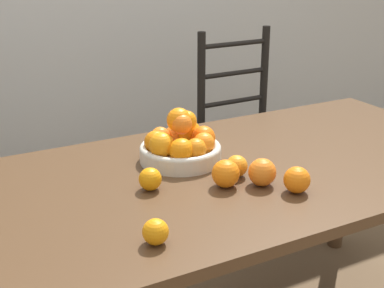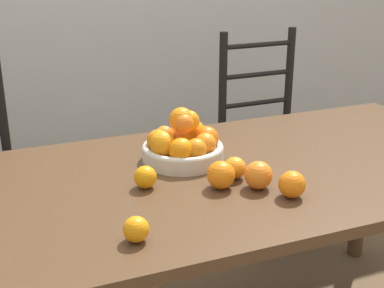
{
  "view_description": "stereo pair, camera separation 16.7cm",
  "coord_description": "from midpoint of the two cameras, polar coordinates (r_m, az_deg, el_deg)",
  "views": [
    {
      "loc": [
        -0.8,
        -1.33,
        1.4
      ],
      "look_at": [
        -0.07,
        0.05,
        0.81
      ],
      "focal_mm": 50.0,
      "sensor_mm": 36.0,
      "label": 1
    },
    {
      "loc": [
        -0.65,
        -1.4,
        1.4
      ],
      "look_at": [
        -0.07,
        0.05,
        0.81
      ],
      "focal_mm": 50.0,
      "sensor_mm": 36.0,
      "label": 2
    }
  ],
  "objects": [
    {
      "name": "dining_table",
      "position": [
        1.72,
        -0.02,
        -5.51
      ],
      "size": [
        1.97,
        0.89,
        0.72
      ],
      "color": "#4C331E",
      "rests_on": "ground_plane"
    },
    {
      "name": "orange_loose_3",
      "position": [
        1.64,
        1.88,
        -2.43
      ],
      "size": [
        0.07,
        0.07,
        0.07
      ],
      "color": "orange",
      "rests_on": "dining_table"
    },
    {
      "name": "chair_right",
      "position": [
        2.69,
        4.16,
        0.74
      ],
      "size": [
        0.43,
        0.41,
        1.01
      ],
      "rotation": [
        0.0,
        0.0,
        0.02
      ],
      "color": "black",
      "rests_on": "ground_plane"
    },
    {
      "name": "fruit_bowl",
      "position": [
        1.75,
        -3.94,
        -0.1
      ],
      "size": [
        0.27,
        0.27,
        0.18
      ],
      "color": "beige",
      "rests_on": "dining_table"
    },
    {
      "name": "orange_loose_2",
      "position": [
        1.57,
        0.57,
        -3.24
      ],
      "size": [
        0.08,
        0.08,
        0.08
      ],
      "color": "orange",
      "rests_on": "dining_table"
    },
    {
      "name": "orange_loose_4",
      "position": [
        1.3,
        -7.66,
        -9.36
      ],
      "size": [
        0.06,
        0.06,
        0.06
      ],
      "color": "orange",
      "rests_on": "dining_table"
    },
    {
      "name": "orange_loose_0",
      "position": [
        1.56,
        -7.55,
        -3.8
      ],
      "size": [
        0.07,
        0.07,
        0.07
      ],
      "color": "orange",
      "rests_on": "dining_table"
    },
    {
      "name": "orange_loose_5",
      "position": [
        1.55,
        8.12,
        -3.88
      ],
      "size": [
        0.08,
        0.08,
        0.08
      ],
      "color": "orange",
      "rests_on": "dining_table"
    },
    {
      "name": "orange_loose_1",
      "position": [
        1.58,
        4.52,
        -3.08
      ],
      "size": [
        0.08,
        0.08,
        0.08
      ],
      "color": "orange",
      "rests_on": "dining_table"
    }
  ]
}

